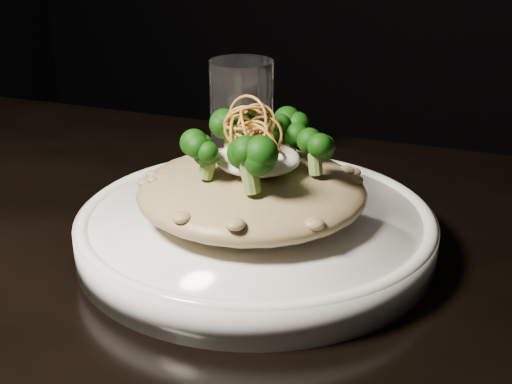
% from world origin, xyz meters
% --- Properties ---
extents(table, '(1.10, 0.80, 0.75)m').
position_xyz_m(table, '(0.00, 0.00, 0.67)').
color(table, black).
rests_on(table, ground).
extents(plate, '(0.32, 0.32, 0.03)m').
position_xyz_m(plate, '(0.02, 0.06, 0.77)').
color(plate, white).
rests_on(plate, table).
extents(risotto, '(0.20, 0.20, 0.04)m').
position_xyz_m(risotto, '(0.02, 0.06, 0.81)').
color(risotto, brown).
rests_on(risotto, plate).
extents(broccoli, '(0.16, 0.16, 0.06)m').
position_xyz_m(broccoli, '(0.03, 0.06, 0.86)').
color(broccoli, black).
rests_on(broccoli, risotto).
extents(cheese, '(0.07, 0.07, 0.02)m').
position_xyz_m(cheese, '(0.03, 0.06, 0.84)').
color(cheese, white).
rests_on(cheese, risotto).
extents(shallots, '(0.06, 0.06, 0.04)m').
position_xyz_m(shallots, '(0.02, 0.06, 0.87)').
color(shallots, brown).
rests_on(shallots, cheese).
extents(drinking_glass, '(0.07, 0.07, 0.13)m').
position_xyz_m(drinking_glass, '(-0.06, 0.24, 0.81)').
color(drinking_glass, white).
rests_on(drinking_glass, table).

